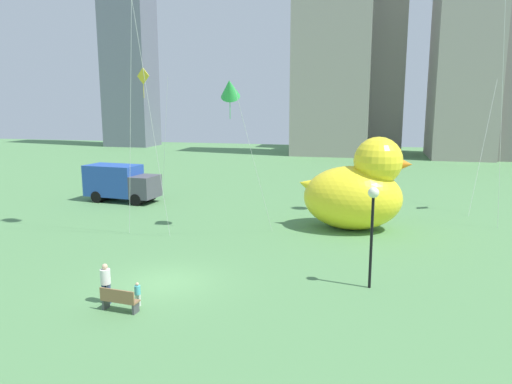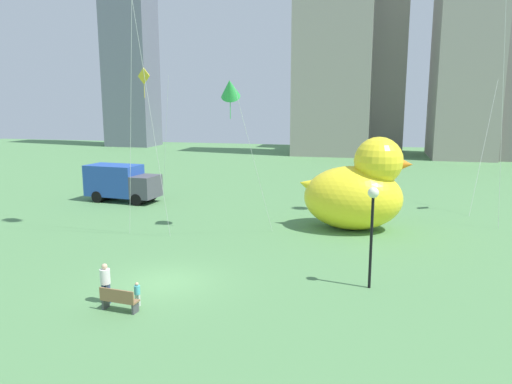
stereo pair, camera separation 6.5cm
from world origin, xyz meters
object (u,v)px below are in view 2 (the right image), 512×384
object	(u,v)px
person_child	(137,293)
lamppost	(372,212)
person_adult	(105,281)
box_truck	(121,183)
kite_green	(230,89)
park_bench	(119,299)
kite_yellow	(145,81)
giant_inflatable_duck	(357,190)

from	to	relation	value
person_child	lamppost	bearing A→B (deg)	24.99
person_adult	box_truck	size ratio (longest dim) A/B	0.27
person_adult	kite_green	size ratio (longest dim) A/B	0.17
park_bench	kite_yellow	world-z (taller)	kite_yellow
park_bench	person_adult	bearing A→B (deg)	146.20
box_truck	kite_yellow	distance (m)	8.26
person_child	giant_inflatable_duck	bearing A→B (deg)	60.92
giant_inflatable_duck	box_truck	xyz separation A→B (m)	(-18.20, 4.13, -0.97)
lamppost	kite_yellow	bearing A→B (deg)	138.26
person_child	park_bench	bearing A→B (deg)	-122.67
box_truck	park_bench	bearing A→B (deg)	-60.90
lamppost	park_bench	bearing A→B (deg)	-152.66
park_bench	box_truck	xyz separation A→B (m)	(-10.22, 18.37, 0.97)
lamppost	kite_green	bearing A→B (deg)	139.59
park_bench	giant_inflatable_duck	world-z (taller)	giant_inflatable_duck
person_adult	giant_inflatable_duck	xyz separation A→B (m)	(8.86, 13.65, 1.53)
kite_yellow	park_bench	bearing A→B (deg)	-66.59
person_child	box_truck	distance (m)	20.69
person_child	kite_yellow	distance (m)	23.66
giant_inflatable_duck	person_child	bearing A→B (deg)	-119.08
person_child	giant_inflatable_duck	size ratio (longest dim) A/B	0.14
park_bench	box_truck	world-z (taller)	box_truck
park_bench	giant_inflatable_duck	xyz separation A→B (m)	(7.98, 14.24, 1.94)
giant_inflatable_duck	kite_yellow	xyz separation A→B (m)	(-16.87, 6.31, 6.88)
kite_green	kite_yellow	size ratio (longest dim) A/B	0.89
park_bench	box_truck	bearing A→B (deg)	119.10
lamppost	kite_green	world-z (taller)	kite_green
person_adult	lamppost	size ratio (longest dim) A/B	0.37
person_child	box_truck	xyz separation A→B (m)	(-10.64, 17.72, 0.93)
person_child	lamppost	distance (m)	9.80
park_bench	lamppost	size ratio (longest dim) A/B	0.35
lamppost	kite_green	xyz separation A→B (m)	(-8.11, 6.90, 5.16)
lamppost	box_truck	world-z (taller)	lamppost
park_bench	kite_green	xyz separation A→B (m)	(0.84, 11.53, 7.93)
person_child	giant_inflatable_duck	distance (m)	15.67
kite_yellow	person_child	bearing A→B (deg)	-64.92
box_truck	kite_yellow	bearing A→B (deg)	58.73
giant_inflatable_duck	kite_green	size ratio (longest dim) A/B	0.74
person_child	box_truck	world-z (taller)	box_truck
person_child	kite_green	world-z (taller)	kite_green
kite_green	kite_yellow	bearing A→B (deg)	137.18
lamppost	kite_yellow	world-z (taller)	kite_yellow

